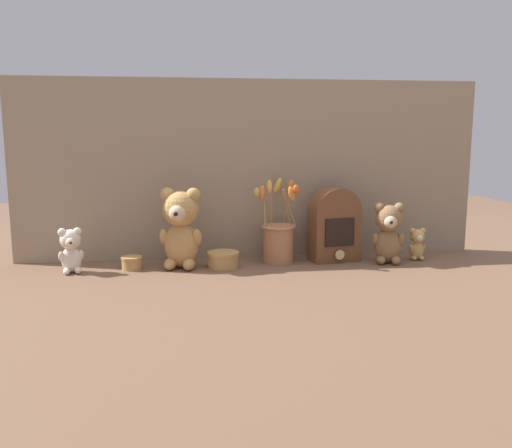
% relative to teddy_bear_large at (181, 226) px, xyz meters
% --- Properties ---
extents(ground_plane, '(4.00, 4.00, 0.00)m').
position_rel_teddy_bear_large_xyz_m(ground_plane, '(0.27, -0.02, -0.15)').
color(ground_plane, brown).
extents(backdrop_wall, '(1.78, 0.02, 0.68)m').
position_rel_teddy_bear_large_xyz_m(backdrop_wall, '(0.27, 0.15, 0.19)').
color(backdrop_wall, gray).
rests_on(backdrop_wall, ground).
extents(teddy_bear_large, '(0.16, 0.15, 0.29)m').
position_rel_teddy_bear_large_xyz_m(teddy_bear_large, '(0.00, 0.00, 0.00)').
color(teddy_bear_large, tan).
rests_on(teddy_bear_large, ground).
extents(teddy_bear_medium, '(0.13, 0.11, 0.23)m').
position_rel_teddy_bear_large_xyz_m(teddy_bear_medium, '(0.76, -0.03, -0.03)').
color(teddy_bear_medium, olive).
rests_on(teddy_bear_medium, ground).
extents(teddy_bear_small, '(0.09, 0.08, 0.16)m').
position_rel_teddy_bear_large_xyz_m(teddy_bear_small, '(-0.38, -0.02, -0.07)').
color(teddy_bear_small, beige).
rests_on(teddy_bear_small, ground).
extents(teddy_bear_tiny, '(0.07, 0.06, 0.12)m').
position_rel_teddy_bear_large_xyz_m(teddy_bear_tiny, '(0.89, 0.01, -0.09)').
color(teddy_bear_tiny, tan).
rests_on(teddy_bear_tiny, ground).
extents(flower_vase, '(0.17, 0.18, 0.32)m').
position_rel_teddy_bear_large_xyz_m(flower_vase, '(0.36, 0.04, -0.06)').
color(flower_vase, '#AD7047').
rests_on(flower_vase, ground).
extents(vintage_radio, '(0.19, 0.12, 0.28)m').
position_rel_teddy_bear_large_xyz_m(vintage_radio, '(0.57, 0.04, -0.01)').
color(vintage_radio, brown).
rests_on(vintage_radio, ground).
extents(decorative_tin_tall, '(0.08, 0.08, 0.05)m').
position_rel_teddy_bear_large_xyz_m(decorative_tin_tall, '(-0.18, 0.00, -0.13)').
color(decorative_tin_tall, tan).
rests_on(decorative_tin_tall, ground).
extents(decorative_tin_short, '(0.11, 0.11, 0.06)m').
position_rel_teddy_bear_large_xyz_m(decorative_tin_short, '(0.15, -0.02, -0.12)').
color(decorative_tin_short, tan).
rests_on(decorative_tin_short, ground).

